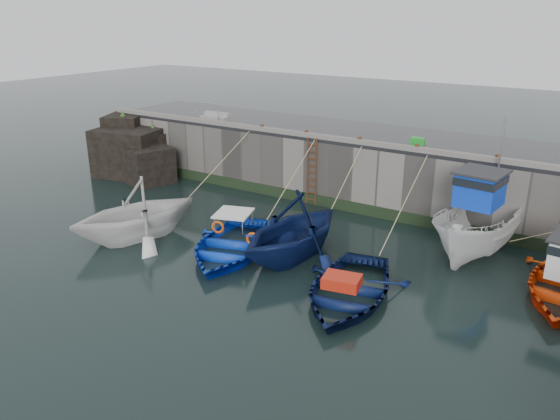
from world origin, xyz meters
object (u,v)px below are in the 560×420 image
Objects in this scene: boat_near_navy at (347,297)px; bollard_e at (497,158)px; boat_near_white at (138,237)px; bollard_d at (417,148)px; boat_far_white at (480,228)px; bollard_b at (306,133)px; bollard_a at (262,127)px; fish_crate at (418,141)px; ladder at (312,172)px; boat_near_blacktrim at (292,256)px; bollard_c at (360,140)px; boat_near_blue at (230,252)px.

boat_near_navy is 8.62m from bollard_e.
boat_near_white is 12.07m from bollard_d.
boat_far_white reaches higher than bollard_b.
boat_far_white reaches higher than bollard_d.
boat_near_white is at bearing -96.89° from bollard_a.
bollard_d is at bearing 0.00° from bollard_b.
ladder is at bearing -172.69° from fish_crate.
bollard_c is (-0.14, 5.85, 3.30)m from boat_near_blacktrim.
boat_near_navy is 8.26m from bollard_d.
boat_far_white is 6.53m from bollard_c.
boat_near_blue is at bearing -129.02° from fish_crate.
boat_far_white is 10.98× the size of fish_crate.
ladder is at bearing 115.99° from boat_near_navy.
bollard_b is 2.70m from bollard_c.
fish_crate is (8.38, 8.74, 3.32)m from boat_near_white.
bollard_b and bollard_d have the same top height.
boat_far_white reaches higher than boat_near_white.
fish_crate reaches higher than ladder.
bollard_b is (3.43, 7.66, 3.30)m from boat_near_white.
bollard_b and bollard_e have the same top height.
ladder is at bearing -177.60° from bollard_e.
boat_near_white is at bearing -114.10° from bollard_b.
ladder is 11.43× the size of bollard_b.
boat_far_white reaches higher than bollard_c.
bollard_d is (4.80, 0.34, 1.71)m from ladder.
boat_near_white is 0.99× the size of boat_near_blacktrim.
boat_near_white is 1.01× the size of boat_near_navy.
boat_far_white is 23.12× the size of bollard_a.
bollard_a reaches higher than boat_near_navy.
bollard_a is 1.00× the size of bollard_c.
ladder is 11.43× the size of bollard_c.
boat_near_white is 8.94× the size of fish_crate.
boat_near_blue is 9.57m from fish_crate.
bollard_c and bollard_d have the same top height.
boat_near_white is 13.38m from boat_far_white.
boat_near_navy is at bearing -108.67° from bollard_e.
bollard_d and bollard_e have the same top height.
boat_near_white is at bearing 169.59° from boat_near_navy.
boat_near_blue is 10.90m from bollard_e.
fish_crate is at bearing 107.72° from bollard_d.
bollard_b is at bearing 121.44° from boat_near_blacktrim.
bollard_b reaches higher than boat_near_blacktrim.
ladder reaches higher than boat_near_white.
ladder is 5.43× the size of fish_crate.
fish_crate is at bearing 12.30° from bollard_b.
boat_far_white is at bearing -28.76° from bollard_d.
fish_crate reaches higher than bollard_e.
bollard_d is at bearing 180.00° from bollard_e.
boat_far_white is at bearing -88.33° from bollard_e.
bollard_b is (-4.95, -1.08, -0.02)m from fish_crate.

